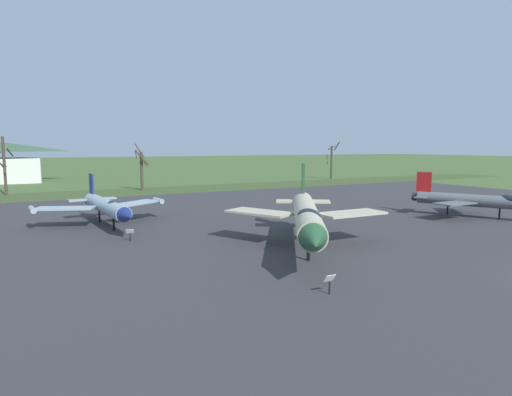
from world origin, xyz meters
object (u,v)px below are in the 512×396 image
Objects in this scene: jet_fighter_front_right at (106,206)px; info_placard_front_right at (130,234)px; jet_fighter_rear_center at (478,200)px; jet_fighter_rear_left at (307,216)px; info_placard_rear_left at (330,282)px.

jet_fighter_front_right is 7.10m from info_placard_front_right.
jet_fighter_rear_center reaches higher than jet_fighter_front_right.
jet_fighter_rear_left is 9.07m from info_placard_rear_left.
info_placard_rear_left is at bearing -117.88° from jet_fighter_rear_left.
jet_fighter_front_right is 35.80m from jet_fighter_rear_center.
info_placard_front_right is at bearing 110.00° from info_placard_rear_left.
jet_fighter_rear_left reaches higher than info_placard_rear_left.
jet_fighter_rear_left is at bearing -172.92° from jet_fighter_rear_center.
info_placard_front_right is 0.06× the size of jet_fighter_rear_left.
jet_fighter_rear_center is 29.02m from info_placard_rear_left.
jet_fighter_rear_left is at bearing -55.46° from jet_fighter_front_right.
jet_fighter_rear_left reaches higher than info_placard_front_right.
jet_fighter_rear_left is at bearing -40.17° from info_placard_front_right.
jet_fighter_rear_left is (-22.79, -2.83, 0.64)m from jet_fighter_rear_center.
jet_fighter_rear_center is (33.48, -12.69, -0.07)m from jet_fighter_front_right.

